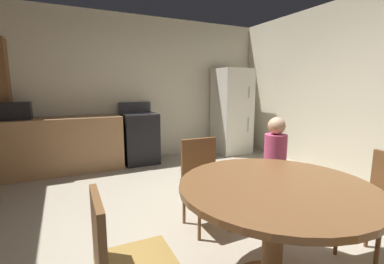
# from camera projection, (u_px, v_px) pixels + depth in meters

# --- Properties ---
(ground_plane) EXTENTS (14.00, 14.00, 0.00)m
(ground_plane) POSITION_uv_depth(u_px,v_px,m) (225.00, 233.00, 2.54)
(ground_plane) COLOR #A89E89
(wall_back) EXTENTS (5.49, 0.12, 2.70)m
(wall_back) POSITION_uv_depth(u_px,v_px,m) (136.00, 89.00, 5.11)
(wall_back) COLOR beige
(wall_back) RESTS_ON ground
(wall_right) EXTENTS (0.12, 5.66, 2.70)m
(wall_right) POSITION_uv_depth(u_px,v_px,m) (372.00, 89.00, 3.75)
(wall_right) COLOR beige
(wall_right) RESTS_ON ground
(kitchen_counter) EXTENTS (2.03, 0.60, 0.90)m
(kitchen_counter) POSITION_uv_depth(u_px,v_px,m) (57.00, 146.00, 4.29)
(kitchen_counter) COLOR #9E754C
(kitchen_counter) RESTS_ON ground
(oven_range) EXTENTS (0.60, 0.60, 1.10)m
(oven_range) POSITION_uv_depth(u_px,v_px,m) (140.00, 138.00, 4.88)
(oven_range) COLOR black
(oven_range) RESTS_ON ground
(refrigerator) EXTENTS (0.68, 0.68, 1.76)m
(refrigerator) POSITION_uv_depth(u_px,v_px,m) (232.00, 111.00, 5.62)
(refrigerator) COLOR silver
(refrigerator) RESTS_ON ground
(microwave) EXTENTS (0.44, 0.32, 0.26)m
(microwave) POSITION_uv_depth(u_px,v_px,m) (14.00, 111.00, 3.97)
(microwave) COLOR black
(microwave) RESTS_ON kitchen_counter
(dining_table) EXTENTS (1.25, 1.25, 0.76)m
(dining_table) POSITION_uv_depth(u_px,v_px,m) (275.00, 206.00, 1.74)
(dining_table) COLOR brown
(dining_table) RESTS_ON ground
(chair_north) EXTENTS (0.40, 0.40, 0.87)m
(chair_north) POSITION_uv_depth(u_px,v_px,m) (204.00, 177.00, 2.63)
(chair_north) COLOR brown
(chair_north) RESTS_ON ground
(chair_west) EXTENTS (0.41, 0.41, 0.87)m
(chair_west) POSITION_uv_depth(u_px,v_px,m) (124.00, 262.00, 1.35)
(chair_west) COLOR brown
(chair_west) RESTS_ON ground
(chair_east) EXTENTS (0.45, 0.45, 0.87)m
(chair_east) POSITION_uv_depth(u_px,v_px,m) (382.00, 202.00, 2.05)
(chair_east) COLOR brown
(chair_east) RESTS_ON ground
(person_child) EXTENTS (0.31, 0.31, 1.09)m
(person_child) POSITION_uv_depth(u_px,v_px,m) (274.00, 168.00, 2.67)
(person_child) COLOR #8C337A
(person_child) RESTS_ON ground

